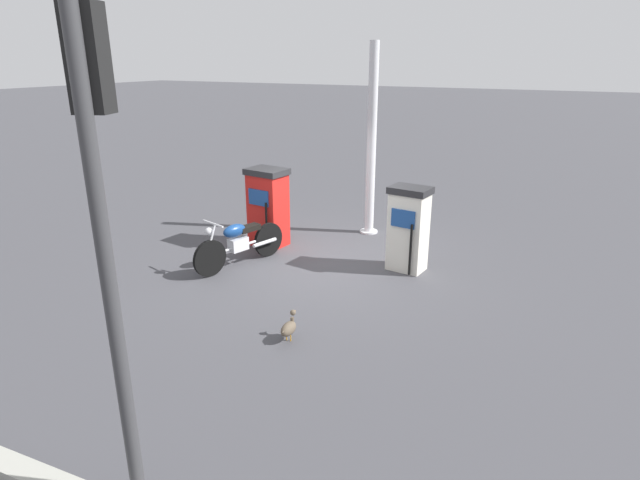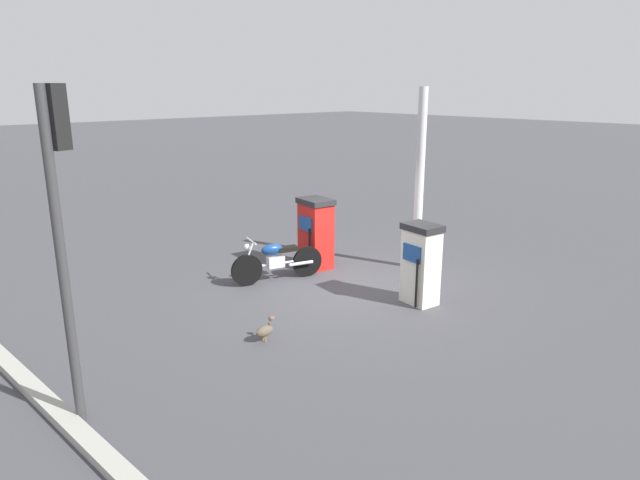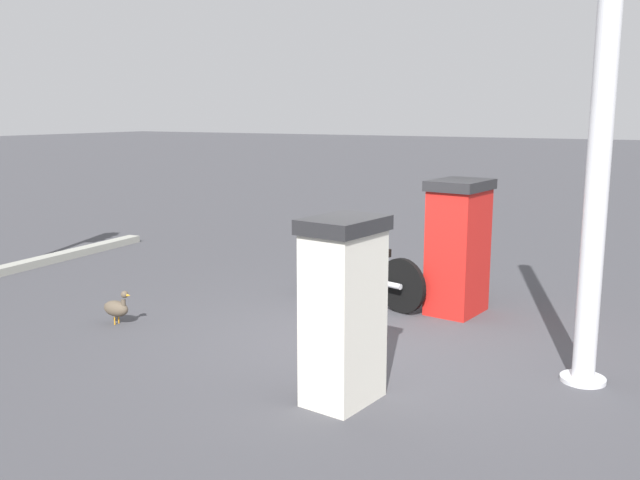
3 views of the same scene
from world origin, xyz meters
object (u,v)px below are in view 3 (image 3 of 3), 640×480
fuel_pump_near (458,246)px  fuel_pump_far (343,310)px  wandering_duck (117,308)px  motorcycle_near_pump (357,265)px  canopy_support_pole (599,165)px

fuel_pump_near → fuel_pump_far: size_ratio=1.03×
wandering_duck → motorcycle_near_pump: bearing=-131.7°
motorcycle_near_pump → fuel_pump_far: bearing=113.9°
canopy_support_pole → motorcycle_near_pump: bearing=-25.4°
fuel_pump_far → canopy_support_pole: (-1.70, -1.43, 1.15)m
motorcycle_near_pump → wandering_duck: 2.98m
fuel_pump_far → wandering_duck: bearing=-11.0°
fuel_pump_near → motorcycle_near_pump: bearing=6.8°
fuel_pump_far → motorcycle_near_pump: (1.26, -2.84, -0.32)m
wandering_duck → canopy_support_pole: 5.30m
fuel_pump_far → wandering_duck: size_ratio=3.82×
fuel_pump_near → canopy_support_pole: size_ratio=0.40×
fuel_pump_far → wandering_duck: fuel_pump_far is taller
motorcycle_near_pump → canopy_support_pole: bearing=154.6°
fuel_pump_near → wandering_duck: fuel_pump_near is taller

